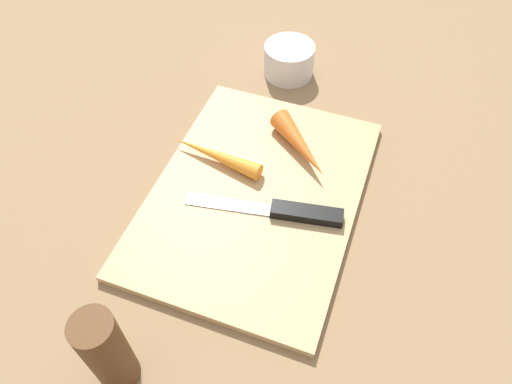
{
  "coord_description": "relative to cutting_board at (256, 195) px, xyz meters",
  "views": [
    {
      "loc": [
        -0.37,
        -0.13,
        0.51
      ],
      "look_at": [
        0.0,
        0.0,
        0.01
      ],
      "focal_mm": 33.99,
      "sensor_mm": 36.0,
      "label": 1
    }
  ],
  "objects": [
    {
      "name": "carrot_short",
      "position": [
        0.09,
        -0.03,
        0.02
      ],
      "size": [
        0.1,
        0.11,
        0.03
      ],
      "primitive_type": "cone",
      "rotation": [
        0.0,
        1.57,
        3.96
      ],
      "color": "orange",
      "rests_on": "cutting_board"
    },
    {
      "name": "ground_plane",
      "position": [
        0.0,
        0.0,
        -0.01
      ],
      "size": [
        1.4,
        1.4,
        0.0
      ],
      "primitive_type": "plane",
      "color": "#8C6D4C"
    },
    {
      "name": "pepper_grinder",
      "position": [
        -0.26,
        0.05,
        0.05
      ],
      "size": [
        0.04,
        0.04,
        0.12
      ],
      "primitive_type": "cylinder",
      "color": "brown",
      "rests_on": "ground_plane"
    },
    {
      "name": "knife",
      "position": [
        -0.02,
        -0.06,
        0.01
      ],
      "size": [
        0.05,
        0.2,
        0.01
      ],
      "rotation": [
        0.0,
        0.0,
        1.74
      ],
      "color": "#B7B7BC",
      "rests_on": "cutting_board"
    },
    {
      "name": "cutting_board",
      "position": [
        0.0,
        0.0,
        0.0
      ],
      "size": [
        0.36,
        0.26,
        0.01
      ],
      "primitive_type": "cube",
      "color": "tan",
      "rests_on": "ground_plane"
    },
    {
      "name": "small_bowl",
      "position": [
        0.26,
        0.04,
        0.02
      ],
      "size": [
        0.08,
        0.08,
        0.05
      ],
      "primitive_type": "cylinder",
      "color": "silver",
      "rests_on": "ground_plane"
    },
    {
      "name": "carrot_long",
      "position": [
        0.03,
        0.07,
        0.02
      ],
      "size": [
        0.04,
        0.14,
        0.02
      ],
      "primitive_type": "cone",
      "rotation": [
        0.0,
        1.57,
        1.43
      ],
      "color": "orange",
      "rests_on": "cutting_board"
    }
  ]
}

